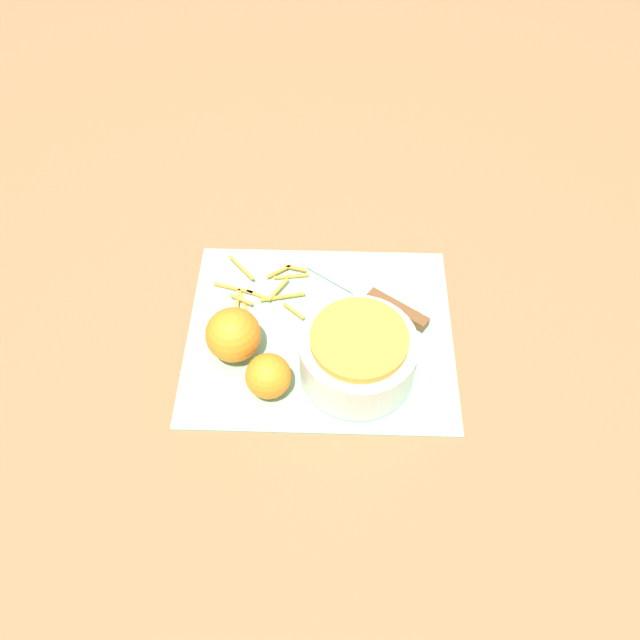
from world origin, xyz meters
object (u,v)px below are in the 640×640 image
orange_left (233,335)px  orange_right (268,376)px  knife (386,303)px  bowl_speckled (358,354)px

orange_left → orange_right: 0.09m
knife → orange_right: (0.18, 0.16, 0.03)m
knife → orange_right: size_ratio=2.99×
knife → orange_left: size_ratio=2.40×
knife → orange_right: bearing=76.9°
orange_left → knife: bearing=-158.2°
knife → orange_left: bearing=56.8°
bowl_speckled → orange_left: 0.19m
bowl_speckled → knife: bowl_speckled is taller
bowl_speckled → knife: size_ratio=0.85×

